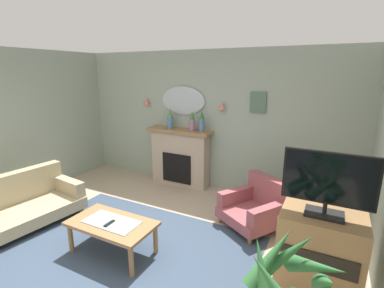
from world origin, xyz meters
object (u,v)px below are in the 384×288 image
object	(u,v)px
wall_mirror	(183,101)
framed_picture	(258,102)
mantel_vase_left	(192,121)
floral_couch	(16,206)
coffee_table	(112,226)
mantel_vase_right	(202,121)
tv_cabinet	(319,254)
mantel_vase_centre	(170,120)
wall_sconce_right	(222,106)
wall_sconce_left	(146,101)
armchair_beside_couch	(257,206)
tv_remote	(109,224)
tv_flatscreen	(328,183)
fireplace	(180,158)

from	to	relation	value
wall_mirror	framed_picture	xyz separation A→B (m)	(1.50, 0.01, 0.04)
mantel_vase_left	floral_couch	world-z (taller)	mantel_vase_left
coffee_table	floral_couch	distance (m)	1.77
mantel_vase_right	tv_cabinet	size ratio (longest dim) A/B	0.46
mantel_vase_centre	wall_mirror	world-z (taller)	wall_mirror
mantel_vase_centre	framed_picture	distance (m)	1.76
mantel_vase_centre	coffee_table	distance (m)	2.62
wall_mirror	wall_sconce_right	distance (m)	0.85
wall_sconce_left	armchair_beside_couch	xyz separation A→B (m)	(2.68, -0.95, -1.35)
tv_remote	wall_sconce_left	bearing A→B (deg)	116.05
wall_sconce_left	tv_flatscreen	bearing A→B (deg)	-29.27
mantel_vase_centre	wall_mirror	xyz separation A→B (m)	(0.20, 0.17, 0.37)
fireplace	wall_sconce_right	xyz separation A→B (m)	(0.85, 0.09, 1.09)
mantel_vase_right	wall_sconce_left	world-z (taller)	wall_sconce_left
mantel_vase_left	framed_picture	size ratio (longest dim) A/B	1.06
mantel_vase_right	wall_sconce_right	world-z (taller)	wall_sconce_right
framed_picture	fireplace	bearing A→B (deg)	-174.23
wall_sconce_right	mantel_vase_left	bearing A→B (deg)	-167.69
mantel_vase_right	wall_mirror	distance (m)	0.63
mantel_vase_centre	coffee_table	bearing A→B (deg)	-76.32
mantel_vase_left	tv_remote	distance (m)	2.58
tv_remote	coffee_table	bearing A→B (deg)	105.59
framed_picture	armchair_beside_couch	size ratio (longest dim) A/B	0.32
floral_couch	tv_flatscreen	world-z (taller)	tv_flatscreen
wall_mirror	wall_sconce_left	bearing A→B (deg)	-176.63
fireplace	wall_sconce_right	world-z (taller)	wall_sconce_right
tv_remote	tv_cabinet	bearing A→B (deg)	13.16
coffee_table	tv_flatscreen	size ratio (longest dim) A/B	1.31
wall_sconce_left	coffee_table	distance (m)	3.05
mantel_vase_centre	mantel_vase_left	xyz separation A→B (m)	(0.50, 0.00, 0.00)
mantel_vase_right	tv_remote	size ratio (longest dim) A/B	2.56
coffee_table	tv_flatscreen	bearing A→B (deg)	11.33
fireplace	floral_couch	distance (m)	2.90
framed_picture	coffee_table	world-z (taller)	framed_picture
mantel_vase_centre	wall_mirror	distance (m)	0.45
wall_mirror	tv_remote	distance (m)	2.90
floral_couch	mantel_vase_left	bearing A→B (deg)	56.17
wall_sconce_right	armchair_beside_couch	xyz separation A→B (m)	(0.98, -0.95, -1.35)
mantel_vase_left	armchair_beside_couch	world-z (taller)	mantel_vase_left
wall_mirror	tv_cabinet	distance (m)	3.64
mantel_vase_right	tv_remote	distance (m)	2.59
mantel_vase_centre	armchair_beside_couch	size ratio (longest dim) A/B	0.36
wall_sconce_left	tv_flatscreen	world-z (taller)	wall_sconce_left
fireplace	wall_sconce_left	xyz separation A→B (m)	(-0.85, 0.09, 1.09)
coffee_table	wall_sconce_right	bearing A→B (deg)	79.19
mantel_vase_left	wall_sconce_right	world-z (taller)	wall_sconce_right
fireplace	coffee_table	distance (m)	2.43
wall_mirror	wall_sconce_right	bearing A→B (deg)	-3.37
wall_sconce_right	coffee_table	size ratio (longest dim) A/B	0.13
framed_picture	tv_flatscreen	xyz separation A→B (m)	(1.24, -2.07, -0.50)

